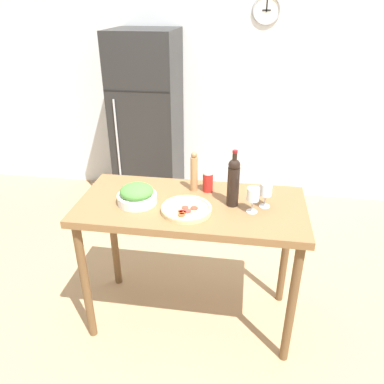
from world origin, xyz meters
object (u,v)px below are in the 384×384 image
wine_glass_far (266,191)px  salad_bowl (137,195)px  wine_bottle (233,181)px  homemade_pizza (186,209)px  wine_glass_near (253,196)px  pepper_mill (194,172)px  refrigerator (148,123)px  salt_canister (208,181)px

wine_glass_far → salad_bowl: size_ratio=0.64×
wine_bottle → homemade_pizza: wine_bottle is taller
wine_glass_far → homemade_pizza: wine_glass_far is taller
wine_glass_near → homemade_pizza: wine_glass_near is taller
salad_bowl → wine_glass_far: bearing=5.2°
pepper_mill → salad_bowl: 0.41m
wine_bottle → salad_bowl: bearing=-173.9°
wine_glass_near → homemade_pizza: bearing=-171.8°
wine_bottle → wine_glass_far: wine_bottle is taller
pepper_mill → homemade_pizza: pepper_mill is taller
wine_bottle → wine_glass_far: 0.21m
wine_glass_far → refrigerator: bearing=124.8°
wine_bottle → wine_glass_near: bearing=-29.6°
homemade_pizza → wine_bottle: bearing=25.1°
wine_bottle → pepper_mill: size_ratio=1.32×
pepper_mill → salad_bowl: size_ratio=1.11×
wine_bottle → salad_bowl: wine_bottle is taller
wine_glass_far → salt_canister: 0.40m
homemade_pizza → wine_glass_near: bearing=8.2°
pepper_mill → salt_canister: bearing=2.0°
refrigerator → wine_bottle: 2.00m
salt_canister → pepper_mill: bearing=-178.0°
wine_glass_near → salt_canister: (-0.29, 0.23, -0.04)m
salt_canister → wine_glass_far: bearing=-22.8°
refrigerator → homemade_pizza: bearing=-68.6°
homemade_pizza → salt_canister: bearing=71.7°
wine_glass_near → refrigerator: bearing=121.9°
wine_bottle → salt_canister: wine_bottle is taller
wine_glass_far → salad_bowl: bearing=-174.8°
pepper_mill → salt_canister: size_ratio=1.96×
refrigerator → homemade_pizza: 1.99m
pepper_mill → salad_bowl: pepper_mill is taller
refrigerator → wine_bottle: size_ratio=5.12×
refrigerator → wine_bottle: (1.00, -1.72, 0.20)m
wine_glass_far → salad_bowl: 0.80m
wine_bottle → wine_glass_far: bearing=2.6°
salad_bowl → refrigerator: bearing=102.7°
wine_glass_near → wine_bottle: bearing=150.4°
wine_glass_far → homemade_pizza: size_ratio=0.52×
wine_bottle → salt_canister: size_ratio=2.59×
wine_bottle → pepper_mill: (-0.26, 0.16, -0.03)m
wine_glass_near → salt_canister: bearing=141.5°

